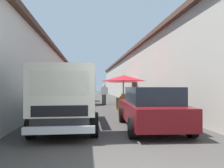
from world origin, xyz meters
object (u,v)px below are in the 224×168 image
delivery_truck (66,100)px  parked_scooter (134,99)px  fruit_stall_near_right (123,82)px  plastic_stool (126,104)px  fruit_stall_far_left (78,84)px  hatchback_car (151,108)px  fruit_stall_far_right (79,83)px  fruit_stall_mid_lane (124,84)px  vendor_by_crates (104,93)px

delivery_truck → parked_scooter: size_ratio=2.92×
delivery_truck → parked_scooter: 9.87m
fruit_stall_near_right → plastic_stool: 4.71m
fruit_stall_far_left → hatchback_car: fruit_stall_far_left is taller
parked_scooter → fruit_stall_far_right: bearing=80.0°
fruit_stall_far_right → plastic_stool: 4.73m
fruit_stall_mid_lane → fruit_stall_near_right: 6.14m
vendor_by_crates → parked_scooter: size_ratio=0.97×
fruit_stall_mid_lane → fruit_stall_near_right: (6.05, -1.05, 0.23)m
fruit_stall_far_left → delivery_truck: fruit_stall_far_left is taller
fruit_stall_near_right → hatchback_car: (-10.55, 0.90, -1.11)m
fruit_stall_mid_lane → fruit_stall_far_left: bearing=18.7°
fruit_stall_mid_lane → fruit_stall_far_left: (8.72, 2.96, 0.05)m
parked_scooter → plastic_stool: (-2.51, 1.09, -0.12)m
fruit_stall_far_left → hatchback_car: 13.61m
delivery_truck → fruit_stall_far_left: bearing=1.0°
fruit_stall_far_left → fruit_stall_near_right: bearing=-123.7°
fruit_stall_mid_lane → delivery_truck: bearing=150.2°
fruit_stall_near_right → parked_scooter: size_ratio=1.68×
parked_scooter → delivery_truck: bearing=154.5°
fruit_stall_far_right → fruit_stall_mid_lane: fruit_stall_far_right is taller
fruit_stall_near_right → plastic_stool: fruit_stall_near_right is taller
fruit_stall_near_right → plastic_stool: (-4.42, 0.61, -1.52)m
parked_scooter → plastic_stool: 2.74m
fruit_stall_near_right → vendor_by_crates: fruit_stall_near_right is taller
hatchback_car → delivery_truck: bearing=94.9°
hatchback_car → parked_scooter: hatchback_car is taller
vendor_by_crates → fruit_stall_mid_lane: bearing=-171.4°
fruit_stall_mid_lane → parked_scooter: fruit_stall_mid_lane is taller
fruit_stall_mid_lane → vendor_by_crates: bearing=8.6°
fruit_stall_far_left → delivery_truck: 13.48m
delivery_truck → fruit_stall_far_right: bearing=-0.1°
fruit_stall_far_left → vendor_by_crates: fruit_stall_far_left is taller
delivery_truck → parked_scooter: (8.89, -4.25, -0.59)m
hatchback_car → plastic_stool: 6.15m
fruit_stall_far_left → vendor_by_crates: bearing=-150.5°
fruit_stall_mid_lane → fruit_stall_far_right: bearing=28.9°
delivery_truck → vendor_by_crates: delivery_truck is taller
delivery_truck → plastic_stool: size_ratio=11.34×
hatchback_car → fruit_stall_near_right: bearing=-4.9°
vendor_by_crates → delivery_truck: bearing=168.2°
fruit_stall_far_right → fruit_stall_far_left: (3.82, 0.25, -0.01)m
hatchback_car → vendor_by_crates: vendor_by_crates is taller
fruit_stall_mid_lane → vendor_by_crates: size_ratio=1.53×
fruit_stall_far_right → fruit_stall_near_right: (1.15, -3.75, 0.16)m
fruit_stall_far_left → plastic_stool: bearing=-154.4°
fruit_stall_far_left → hatchback_car: (-13.22, -3.10, -0.94)m
fruit_stall_far_right → plastic_stool: (-3.27, -3.15, -1.36)m
fruit_stall_far_right → fruit_stall_mid_lane: size_ratio=1.03×
delivery_truck → plastic_stool: bearing=-26.4°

